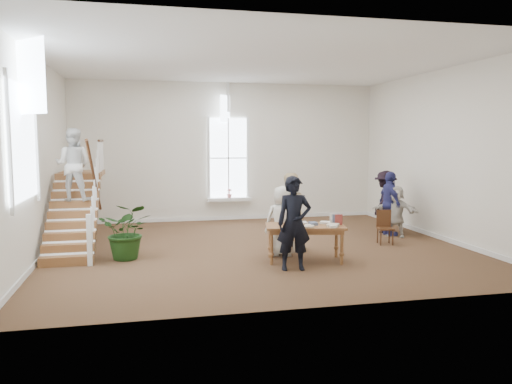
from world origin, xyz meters
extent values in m
plane|color=#46331B|center=(0.00, 0.00, 0.00)|extent=(10.00, 10.00, 0.00)
plane|color=silver|center=(0.00, 4.50, 2.25)|extent=(10.00, 0.00, 10.00)
plane|color=silver|center=(0.00, -4.50, 2.25)|extent=(10.00, 0.00, 10.00)
plane|color=silver|center=(-5.00, 0.00, 2.25)|extent=(0.00, 9.00, 9.00)
plane|color=silver|center=(5.00, 0.00, 2.25)|extent=(0.00, 9.00, 9.00)
plane|color=white|center=(0.00, 0.00, 4.50)|extent=(10.00, 10.00, 0.00)
cube|color=white|center=(0.00, 4.32, 0.70)|extent=(1.45, 0.28, 0.10)
plane|color=white|center=(0.00, 4.44, 2.05)|extent=(2.60, 0.00, 2.60)
plane|color=white|center=(0.00, 4.44, 3.65)|extent=(0.60, 0.60, 0.85)
plane|color=white|center=(-4.94, -1.50, 2.60)|extent=(0.00, 2.40, 2.40)
plane|color=white|center=(-4.94, -1.50, 3.90)|extent=(1.10, 1.10, 1.55)
cube|color=white|center=(0.00, 4.47, 0.06)|extent=(10.00, 0.04, 0.12)
imported|color=pink|center=(0.00, 4.29, 0.90)|extent=(0.17, 0.17, 0.30)
cube|color=brown|center=(-4.35, -0.80, 0.10)|extent=(1.10, 0.30, 0.20)
cube|color=brown|center=(-4.35, -0.50, 0.30)|extent=(1.10, 0.30, 0.20)
cube|color=brown|center=(-4.35, -0.20, 0.50)|extent=(1.10, 0.30, 0.20)
cube|color=brown|center=(-4.35, 0.10, 0.70)|extent=(1.10, 0.30, 0.20)
cube|color=brown|center=(-4.35, 0.40, 0.90)|extent=(1.10, 0.30, 0.20)
cube|color=brown|center=(-4.35, 0.70, 1.10)|extent=(1.10, 0.30, 0.20)
cube|color=brown|center=(-4.35, 1.00, 1.30)|extent=(1.10, 0.30, 0.20)
cube|color=brown|center=(-4.35, 1.30, 1.50)|extent=(1.10, 0.30, 0.20)
cube|color=brown|center=(-4.35, 1.60, 1.70)|extent=(1.10, 0.30, 0.20)
cube|color=brown|center=(-4.35, 2.50, 1.74)|extent=(1.10, 1.20, 0.12)
cube|color=white|center=(-3.86, -0.95, 0.55)|extent=(0.10, 0.10, 1.10)
cylinder|color=#361E0E|center=(-3.85, 0.40, 1.75)|extent=(0.07, 2.74, 1.86)
imported|color=silver|center=(-4.35, 0.70, 2.06)|extent=(0.94, 0.79, 1.72)
cube|color=brown|center=(0.70, -1.53, 0.77)|extent=(1.83, 1.17, 0.05)
cube|color=brown|center=(0.70, -1.53, 0.70)|extent=(1.69, 1.03, 0.10)
cylinder|color=brown|center=(-0.10, -1.70, 0.37)|extent=(0.07, 0.07, 0.75)
cylinder|color=brown|center=(1.37, -2.00, 0.37)|extent=(0.07, 0.07, 0.75)
cylinder|color=brown|center=(0.03, -1.07, 0.37)|extent=(0.07, 0.07, 0.75)
cylinder|color=brown|center=(1.50, -1.36, 0.37)|extent=(0.07, 0.07, 0.75)
cube|color=silver|center=(0.43, -1.54, 0.82)|extent=(0.25, 0.23, 0.05)
cube|color=beige|center=(0.54, -1.25, 0.81)|extent=(0.20, 0.27, 0.03)
cube|color=tan|center=(0.66, -1.80, 0.81)|extent=(0.25, 0.26, 0.03)
cube|color=silver|center=(0.37, -1.73, 0.82)|extent=(0.22, 0.29, 0.05)
cube|color=#4C5972|center=(0.89, -1.54, 0.83)|extent=(0.15, 0.23, 0.06)
cube|color=maroon|center=(0.39, -1.44, 0.81)|extent=(0.31, 0.34, 0.03)
cube|color=white|center=(0.76, -1.25, 0.81)|extent=(0.17, 0.26, 0.02)
cube|color=#BFB299|center=(1.23, -1.82, 0.82)|extent=(0.35, 0.37, 0.05)
cube|color=silver|center=(1.19, -1.93, 0.82)|extent=(0.17, 0.23, 0.05)
cube|color=beige|center=(0.76, -1.66, 0.81)|extent=(0.24, 0.31, 0.02)
cube|color=tan|center=(0.59, -1.52, 0.81)|extent=(0.24, 0.30, 0.03)
cube|color=silver|center=(1.22, -1.42, 0.82)|extent=(0.31, 0.30, 0.04)
cube|color=#4C5972|center=(0.53, -1.21, 0.81)|extent=(0.25, 0.30, 0.03)
imported|color=black|center=(0.25, -2.18, 0.96)|extent=(0.74, 0.53, 1.92)
imported|color=silver|center=(0.35, -0.93, 0.81)|extent=(0.87, 0.66, 1.61)
imported|color=tan|center=(0.65, -0.43, 0.93)|extent=(0.99, 0.82, 1.87)
imported|color=navy|center=(3.91, 0.77, 0.89)|extent=(0.44, 1.04, 1.78)
imported|color=black|center=(4.00, 1.22, 0.89)|extent=(1.30, 1.25, 1.77)
imported|color=beige|center=(4.00, 0.57, 0.70)|extent=(1.16, 1.25, 1.40)
imported|color=#173711|center=(-3.09, -0.51, 0.63)|extent=(1.31, 1.20, 1.26)
cube|color=#361E0E|center=(3.25, -0.29, 0.40)|extent=(0.44, 0.44, 0.04)
cube|color=#361E0E|center=(3.28, -0.13, 0.64)|extent=(0.37, 0.11, 0.44)
cylinder|color=#361E0E|center=(3.07, -0.41, 0.20)|extent=(0.04, 0.04, 0.39)
cylinder|color=#361E0E|center=(3.37, -0.47, 0.20)|extent=(0.04, 0.04, 0.39)
cylinder|color=#361E0E|center=(3.13, -0.12, 0.20)|extent=(0.04, 0.04, 0.39)
cylinder|color=#361E0E|center=(3.42, -0.18, 0.20)|extent=(0.04, 0.04, 0.39)
camera|label=1|loc=(-2.68, -11.78, 2.65)|focal=35.00mm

